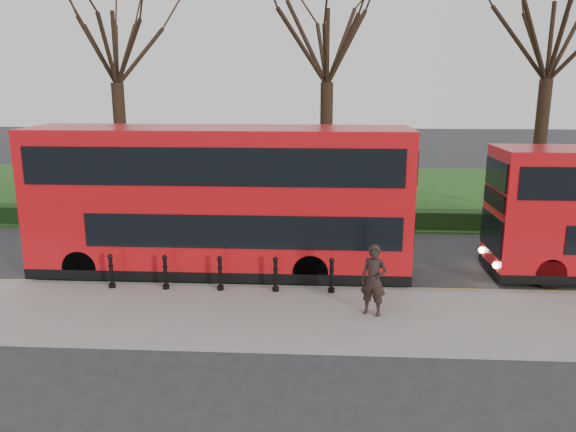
{
  "coord_description": "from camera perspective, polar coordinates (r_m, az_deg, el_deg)",
  "views": [
    {
      "loc": [
        1.75,
        -16.97,
        6.21
      ],
      "look_at": [
        0.73,
        0.5,
        2.0
      ],
      "focal_mm": 35.0,
      "sensor_mm": 36.0,
      "label": 1
    }
  ],
  "objects": [
    {
      "name": "ground",
      "position": [
        18.16,
        -2.4,
        -6.49
      ],
      "size": [
        120.0,
        120.0,
        0.0
      ],
      "primitive_type": "plane",
      "color": "#28282B",
      "rests_on": "ground"
    },
    {
      "name": "pedestrian",
      "position": [
        15.04,
        8.69,
        -6.47
      ],
      "size": [
        0.82,
        0.69,
        1.92
      ],
      "primitive_type": "imported",
      "rotation": [
        0.0,
        0.0,
        -0.4
      ],
      "color": "black",
      "rests_on": "pavement"
    },
    {
      "name": "tree_mid",
      "position": [
        27.04,
        4.05,
        17.63
      ],
      "size": [
        7.19,
        7.19,
        11.23
      ],
      "color": "black",
      "rests_on": "ground"
    },
    {
      "name": "hedge",
      "position": [
        24.54,
        -0.84,
        -0.17
      ],
      "size": [
        60.0,
        0.9,
        0.8
      ],
      "primitive_type": "cube",
      "color": "black",
      "rests_on": "ground"
    },
    {
      "name": "grass_verge",
      "position": [
        32.61,
        0.2,
        2.61
      ],
      "size": [
        60.0,
        18.0,
        0.06
      ],
      "primitive_type": "cube",
      "color": "#1F4B19",
      "rests_on": "ground"
    },
    {
      "name": "bus_lead",
      "position": [
        18.21,
        -6.92,
        1.41
      ],
      "size": [
        12.07,
        2.77,
        4.8
      ],
      "color": "red",
      "rests_on": "ground"
    },
    {
      "name": "yellow_line_inner",
      "position": [
        17.69,
        -2.57,
        -7.02
      ],
      "size": [
        60.0,
        0.1,
        0.01
      ],
      "primitive_type": "cube",
      "color": "yellow",
      "rests_on": "ground"
    },
    {
      "name": "pavement",
      "position": [
        15.36,
        -3.53,
        -10.05
      ],
      "size": [
        60.0,
        4.0,
        0.15
      ],
      "primitive_type": "cube",
      "color": "gray",
      "rests_on": "ground"
    },
    {
      "name": "tree_left",
      "position": [
        28.74,
        -17.25,
        16.77
      ],
      "size": [
        7.16,
        7.16,
        11.18
      ],
      "color": "black",
      "rests_on": "ground"
    },
    {
      "name": "bollard_row",
      "position": [
        16.84,
        -6.91,
        -5.86
      ],
      "size": [
        6.75,
        0.15,
        1.0
      ],
      "color": "black",
      "rests_on": "pavement"
    },
    {
      "name": "yellow_line_outer",
      "position": [
        17.5,
        -2.63,
        -7.25
      ],
      "size": [
        60.0,
        0.1,
        0.01
      ],
      "primitive_type": "cube",
      "color": "yellow",
      "rests_on": "ground"
    },
    {
      "name": "kerb",
      "position": [
        17.2,
        -2.74,
        -7.39
      ],
      "size": [
        60.0,
        0.25,
        0.16
      ],
      "primitive_type": "cube",
      "color": "slate",
      "rests_on": "ground"
    },
    {
      "name": "tree_right",
      "position": [
        28.93,
        25.19,
        16.54
      ],
      "size": [
        7.35,
        7.35,
        11.48
      ],
      "color": "black",
      "rests_on": "ground"
    }
  ]
}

